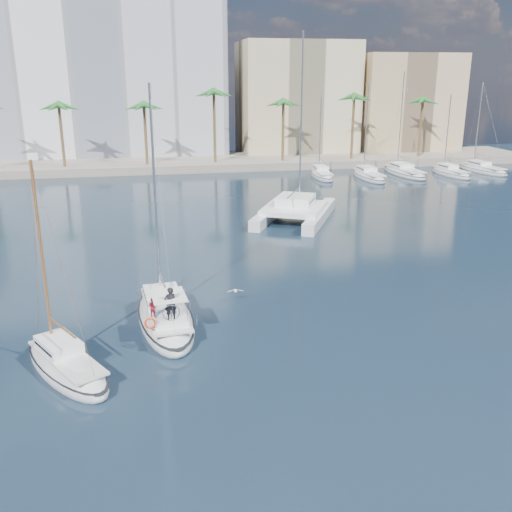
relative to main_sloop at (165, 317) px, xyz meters
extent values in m
plane|color=black|center=(4.73, 0.62, -0.49)|extent=(160.00, 160.00, 0.00)
cube|color=gray|center=(4.73, 61.62, 0.11)|extent=(120.00, 14.00, 1.20)
cube|color=white|center=(-7.27, 73.62, 13.51)|extent=(42.00, 16.00, 28.00)
cube|color=beige|center=(26.73, 70.62, 9.51)|extent=(20.00, 14.00, 20.00)
cube|color=tan|center=(46.73, 68.62, 8.51)|extent=(18.00, 12.00, 18.00)
cylinder|color=brown|center=(4.73, 57.62, 4.76)|extent=(0.44, 0.44, 10.50)
sphere|color=#266828|center=(4.73, 57.62, 10.01)|extent=(3.60, 3.60, 3.60)
cylinder|color=brown|center=(38.73, 57.62, 4.76)|extent=(0.44, 0.44, 10.50)
sphere|color=#266828|center=(38.73, 57.62, 10.01)|extent=(3.60, 3.60, 3.60)
ellipsoid|color=silver|center=(0.00, 0.02, -0.19)|extent=(3.96, 10.05, 2.04)
ellipsoid|color=black|center=(0.00, 0.02, 0.10)|extent=(3.99, 10.14, 0.18)
cube|color=silver|center=(0.02, -0.17, 0.58)|extent=(2.85, 7.53, 0.12)
cube|color=white|center=(-0.08, 0.96, 0.94)|extent=(2.37, 3.38, 0.60)
cube|color=black|center=(-0.08, 0.96, 0.96)|extent=(2.36, 3.00, 0.14)
cylinder|color=#B7BABF|center=(-0.18, 2.09, 7.08)|extent=(0.15, 0.15, 12.87)
cylinder|color=#B7BABF|center=(-0.01, 0.11, 2.14)|extent=(0.45, 3.96, 0.11)
cube|color=white|center=(0.18, -2.05, 0.82)|extent=(2.07, 2.60, 0.36)
cube|color=white|center=(0.19, -2.14, 2.19)|extent=(2.07, 2.60, 0.04)
torus|color=silver|center=(0.26, -2.99, 1.49)|extent=(0.96, 0.14, 0.96)
torus|color=red|center=(-0.90, -3.47, 1.19)|extent=(0.64, 0.25, 0.64)
imported|color=black|center=(0.25, -2.73, 1.95)|extent=(0.77, 0.60, 1.89)
imported|color=maroon|center=(-0.71, -2.12, 1.57)|extent=(0.70, 0.66, 1.13)
ellipsoid|color=silver|center=(-5.15, -5.07, -0.22)|extent=(5.99, 7.94, 1.82)
ellipsoid|color=black|center=(-5.15, -5.07, 0.04)|extent=(6.04, 8.02, 0.18)
cube|color=silver|center=(-5.08, -5.20, 0.47)|extent=(4.41, 5.91, 0.12)
cube|color=white|center=(-5.52, -4.42, 0.83)|extent=(2.69, 3.02, 0.60)
cube|color=black|center=(-5.52, -4.42, 0.85)|extent=(2.56, 2.77, 0.14)
cylinder|color=brown|center=(-5.97, -3.64, 5.33)|extent=(0.15, 0.15, 9.59)
cylinder|color=brown|center=(-5.19, -5.00, 2.03)|extent=(1.66, 2.77, 0.11)
cube|color=silver|center=(12.16, 25.20, 0.06)|extent=(6.94, 11.91, 1.10)
cube|color=silver|center=(16.77, 22.82, 0.06)|extent=(6.94, 11.91, 1.10)
cube|color=white|center=(14.17, 23.44, 0.81)|extent=(8.38, 8.91, 0.50)
cube|color=white|center=(14.47, 24.01, 1.51)|extent=(4.89, 5.02, 1.00)
cube|color=black|center=(14.47, 24.01, 1.56)|extent=(4.67, 4.58, 0.18)
cylinder|color=#B7BABF|center=(15.35, 25.71, 9.54)|extent=(0.18, 0.18, 17.05)
ellipsoid|color=silver|center=(4.70, 2.54, 0.35)|extent=(0.22, 0.41, 0.20)
sphere|color=silver|center=(4.70, 2.74, 0.37)|extent=(0.11, 0.11, 0.11)
cube|color=gray|center=(4.41, 2.54, 0.38)|extent=(0.47, 0.17, 0.11)
cube|color=gray|center=(4.99, 2.54, 0.38)|extent=(0.47, 0.17, 0.11)
camera|label=1|loc=(-0.70, -32.13, 13.96)|focal=40.00mm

